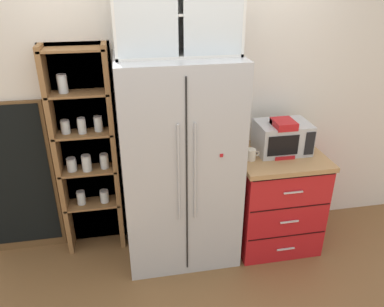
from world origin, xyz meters
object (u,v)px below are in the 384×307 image
(microwave, at_px, (282,137))
(chalkboard_menu, at_px, (18,180))
(refrigerator, at_px, (180,164))
(coffee_maker, at_px, (281,137))
(bottle_clear, at_px, (279,138))
(mug_cream, at_px, (251,155))

(microwave, height_order, chalkboard_menu, chalkboard_menu)
(microwave, xyz_separation_m, chalkboard_menu, (-2.23, 0.25, -0.32))
(refrigerator, distance_m, coffee_maker, 0.87)
(coffee_maker, relative_size, chalkboard_menu, 0.22)
(bottle_clear, distance_m, chalkboard_menu, 2.23)
(mug_cream, bearing_deg, chalkboard_menu, 169.41)
(coffee_maker, distance_m, chalkboard_menu, 2.24)
(coffee_maker, height_order, mug_cream, coffee_maker)
(coffee_maker, xyz_separation_m, chalkboard_menu, (-2.19, 0.29, -0.35))
(coffee_maker, xyz_separation_m, bottle_clear, (-0.00, 0.04, -0.03))
(coffee_maker, distance_m, mug_cream, 0.30)
(refrigerator, xyz_separation_m, mug_cream, (0.58, -0.07, 0.07))
(bottle_clear, bearing_deg, coffee_maker, -90.00)
(microwave, distance_m, mug_cream, 0.34)
(mug_cream, xyz_separation_m, chalkboard_menu, (-1.92, 0.36, -0.24))
(refrigerator, xyz_separation_m, microwave, (0.89, 0.04, 0.15))
(refrigerator, distance_m, mug_cream, 0.59)
(refrigerator, bearing_deg, coffee_maker, 0.12)
(microwave, xyz_separation_m, mug_cream, (-0.31, -0.11, -0.08))
(microwave, bearing_deg, mug_cream, -160.48)
(refrigerator, bearing_deg, bottle_clear, 2.77)
(chalkboard_menu, bearing_deg, coffee_maker, -7.57)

